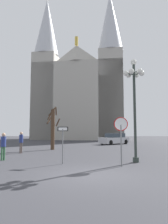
{
  "coord_description": "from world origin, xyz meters",
  "views": [
    {
      "loc": [
        -0.15,
        -8.83,
        1.89
      ],
      "look_at": [
        -0.54,
        17.87,
        4.33
      ],
      "focal_mm": 32.54,
      "sensor_mm": 36.0,
      "label": 1
    }
  ],
  "objects_px": {
    "bare_tree": "(53,127)",
    "cathedral": "(79,89)",
    "one_way_arrow_sign": "(63,140)",
    "parked_car_near_silver": "(114,139)",
    "pedestrian_standing": "(21,140)",
    "pedestrian_walking": "(3,144)",
    "stop_sign": "(121,132)",
    "street_lamp": "(134,91)"
  },
  "relations": [
    {
      "from": "one_way_arrow_sign",
      "to": "pedestrian_walking",
      "type": "height_order",
      "value": "one_way_arrow_sign"
    },
    {
      "from": "bare_tree",
      "to": "parked_car_near_silver",
      "type": "relative_size",
      "value": 0.96
    },
    {
      "from": "cathedral",
      "to": "pedestrian_standing",
      "type": "distance_m",
      "value": 28.55
    },
    {
      "from": "street_lamp",
      "to": "pedestrian_standing",
      "type": "xyz_separation_m",
      "value": [
        -8.46,
        4.78,
        -3.22
      ]
    },
    {
      "from": "bare_tree",
      "to": "pedestrian_standing",
      "type": "height_order",
      "value": "bare_tree"
    },
    {
      "from": "cathedral",
      "to": "parked_car_near_silver",
      "type": "relative_size",
      "value": 7.06
    },
    {
      "from": "cathedral",
      "to": "street_lamp",
      "type": "xyz_separation_m",
      "value": [
        4.67,
        -31.3,
        -6.65
      ]
    },
    {
      "from": "stop_sign",
      "to": "pedestrian_standing",
      "type": "height_order",
      "value": "stop_sign"
    },
    {
      "from": "street_lamp",
      "to": "bare_tree",
      "type": "bearing_deg",
      "value": 128.46
    },
    {
      "from": "bare_tree",
      "to": "street_lamp",
      "type": "bearing_deg",
      "value": -51.54
    },
    {
      "from": "bare_tree",
      "to": "pedestrian_walking",
      "type": "distance_m",
      "value": 7.64
    },
    {
      "from": "cathedral",
      "to": "pedestrian_standing",
      "type": "xyz_separation_m",
      "value": [
        -3.79,
        -26.53,
        -9.87
      ]
    },
    {
      "from": "stop_sign",
      "to": "parked_car_near_silver",
      "type": "distance_m",
      "value": 17.6
    },
    {
      "from": "street_lamp",
      "to": "parked_car_near_silver",
      "type": "bearing_deg",
      "value": 86.87
    },
    {
      "from": "stop_sign",
      "to": "one_way_arrow_sign",
      "type": "distance_m",
      "value": 3.35
    },
    {
      "from": "cathedral",
      "to": "parked_car_near_silver",
      "type": "xyz_separation_m",
      "value": [
        5.55,
        -15.22,
        -10.24
      ]
    },
    {
      "from": "bare_tree",
      "to": "cathedral",
      "type": "bearing_deg",
      "value": 85.9
    },
    {
      "from": "street_lamp",
      "to": "parked_car_near_silver",
      "type": "xyz_separation_m",
      "value": [
        0.88,
        16.09,
        -3.59
      ]
    },
    {
      "from": "cathedral",
      "to": "pedestrian_walking",
      "type": "height_order",
      "value": "cathedral"
    },
    {
      "from": "cathedral",
      "to": "one_way_arrow_sign",
      "type": "relative_size",
      "value": 15.18
    },
    {
      "from": "bare_tree",
      "to": "pedestrian_walking",
      "type": "bearing_deg",
      "value": -104.79
    },
    {
      "from": "one_way_arrow_sign",
      "to": "pedestrian_walking",
      "type": "relative_size",
      "value": 1.21
    },
    {
      "from": "stop_sign",
      "to": "pedestrian_walking",
      "type": "height_order",
      "value": "stop_sign"
    },
    {
      "from": "stop_sign",
      "to": "street_lamp",
      "type": "bearing_deg",
      "value": 51.57
    },
    {
      "from": "stop_sign",
      "to": "bare_tree",
      "type": "bearing_deg",
      "value": 119.33
    },
    {
      "from": "pedestrian_standing",
      "to": "bare_tree",
      "type": "bearing_deg",
      "value": 56.57
    },
    {
      "from": "street_lamp",
      "to": "bare_tree",
      "type": "height_order",
      "value": "street_lamp"
    },
    {
      "from": "street_lamp",
      "to": "one_way_arrow_sign",
      "type": "bearing_deg",
      "value": -171.91
    },
    {
      "from": "stop_sign",
      "to": "parked_car_near_silver",
      "type": "height_order",
      "value": "stop_sign"
    },
    {
      "from": "street_lamp",
      "to": "pedestrian_walking",
      "type": "xyz_separation_m",
      "value": [
        -8.27,
        0.68,
        -3.25
      ]
    },
    {
      "from": "bare_tree",
      "to": "pedestrian_walking",
      "type": "height_order",
      "value": "bare_tree"
    },
    {
      "from": "parked_car_near_silver",
      "to": "pedestrian_standing",
      "type": "bearing_deg",
      "value": -129.56
    },
    {
      "from": "stop_sign",
      "to": "parked_car_near_silver",
      "type": "xyz_separation_m",
      "value": [
        1.97,
        17.46,
        -1.11
      ]
    },
    {
      "from": "parked_car_near_silver",
      "to": "cathedral",
      "type": "bearing_deg",
      "value": 110.06
    },
    {
      "from": "pedestrian_standing",
      "to": "pedestrian_walking",
      "type": "bearing_deg",
      "value": -87.34
    },
    {
      "from": "cathedral",
      "to": "pedestrian_walking",
      "type": "relative_size",
      "value": 18.37
    },
    {
      "from": "cathedral",
      "to": "bare_tree",
      "type": "bearing_deg",
      "value": -94.1
    },
    {
      "from": "one_way_arrow_sign",
      "to": "bare_tree",
      "type": "bearing_deg",
      "value": 103.28
    },
    {
      "from": "bare_tree",
      "to": "pedestrian_walking",
      "type": "relative_size",
      "value": 2.5
    },
    {
      "from": "bare_tree",
      "to": "pedestrian_standing",
      "type": "relative_size",
      "value": 2.45
    },
    {
      "from": "cathedral",
      "to": "bare_tree",
      "type": "xyz_separation_m",
      "value": [
        -1.67,
        -23.32,
        -8.75
      ]
    },
    {
      "from": "bare_tree",
      "to": "parked_car_near_silver",
      "type": "xyz_separation_m",
      "value": [
        7.22,
        8.1,
        -1.49
      ]
    }
  ]
}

